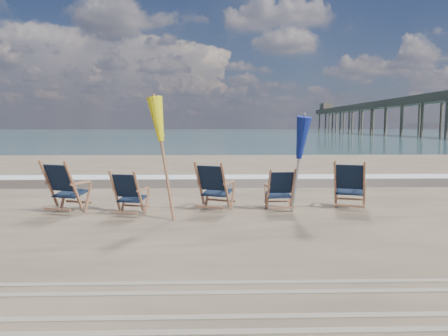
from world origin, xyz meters
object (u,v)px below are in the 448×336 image
object	(u,v)px
umbrella_blue	(298,142)
beach_chair_1	(139,194)
umbrella_yellow	(164,125)
beach_chair_0	(73,188)
beach_chair_4	(364,186)
beach_chair_2	(225,187)
beach_chair_3	(293,189)
fishing_pier	(416,111)

from	to	relation	value
umbrella_blue	beach_chair_1	bearing A→B (deg)	-174.96
umbrella_yellow	beach_chair_1	bearing A→B (deg)	159.46
beach_chair_0	umbrella_yellow	world-z (taller)	umbrella_yellow
beach_chair_4	umbrella_yellow	size ratio (longest dim) A/B	0.46
beach_chair_1	beach_chair_4	distance (m)	4.69
beach_chair_1	beach_chair_2	size ratio (longest dim) A/B	0.87
beach_chair_2	beach_chair_3	distance (m)	1.43
beach_chair_0	umbrella_yellow	size ratio (longest dim) A/B	0.47
fishing_pier	beach_chair_2	bearing A→B (deg)	-117.79
beach_chair_1	beach_chair_2	world-z (taller)	beach_chair_2
beach_chair_2	beach_chair_4	xyz separation A→B (m)	(2.94, 0.08, 0.00)
beach_chair_0	beach_chair_2	bearing A→B (deg)	-154.51
beach_chair_2	fishing_pier	bearing A→B (deg)	-93.79
beach_chair_1	beach_chair_3	world-z (taller)	beach_chair_1
beach_chair_2	fishing_pier	size ratio (longest dim) A/B	0.01
beach_chair_0	beach_chair_4	world-z (taller)	beach_chair_0
umbrella_blue	fishing_pier	world-z (taller)	fishing_pier
beach_chair_4	umbrella_blue	xyz separation A→B (m)	(-1.47, -0.23, 0.94)
beach_chair_0	beach_chair_3	distance (m)	4.50
beach_chair_3	umbrella_blue	world-z (taller)	umbrella_blue
beach_chair_0	fishing_pier	distance (m)	83.20
beach_chair_4	beach_chair_0	bearing A→B (deg)	23.63
beach_chair_0	beach_chair_2	size ratio (longest dim) A/B	1.05
umbrella_blue	beach_chair_0	bearing A→B (deg)	-179.62
beach_chair_2	beach_chair_4	distance (m)	2.94
beach_chair_3	fishing_pier	bearing A→B (deg)	-119.47
fishing_pier	umbrella_blue	bearing A→B (deg)	-116.82
fishing_pier	beach_chair_0	bearing A→B (deg)	-119.60
beach_chair_1	umbrella_blue	distance (m)	3.36
beach_chair_4	umbrella_yellow	distance (m)	4.37
umbrella_yellow	fishing_pier	bearing A→B (deg)	61.69
beach_chair_1	umbrella_blue	xyz separation A→B (m)	(3.19, 0.28, 1.01)
beach_chair_3	fishing_pier	distance (m)	80.84
beach_chair_4	beach_chair_1	bearing A→B (deg)	27.40
umbrella_yellow	umbrella_blue	world-z (taller)	umbrella_yellow
beach_chair_1	beach_chair_3	distance (m)	3.19
beach_chair_1	fishing_pier	size ratio (longest dim) A/B	0.01
beach_chair_1	umbrella_yellow	xyz separation A→B (m)	(0.54, -0.20, 1.35)
beach_chair_1	umbrella_yellow	bearing A→B (deg)	175.87
umbrella_yellow	umbrella_blue	distance (m)	2.71
umbrella_yellow	beach_chair_3	bearing A→B (deg)	15.55
beach_chair_3	umbrella_blue	size ratio (longest dim) A/B	0.46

